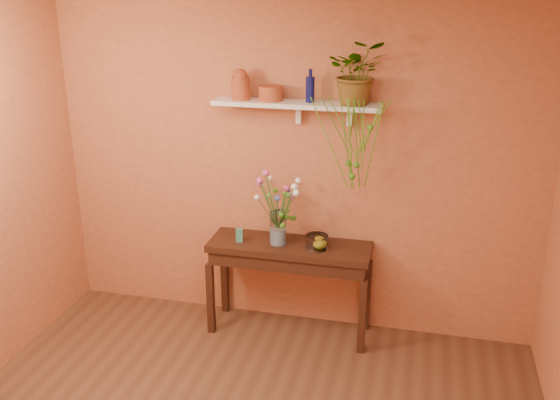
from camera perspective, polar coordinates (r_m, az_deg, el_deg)
name	(u,v)px	position (r m, az deg, el deg)	size (l,w,h in m)	color
room	(209,280)	(3.20, -6.64, -7.44)	(4.04, 4.04, 2.70)	brown
sideboard	(290,257)	(5.01, 0.89, -5.31)	(1.32, 0.42, 0.80)	#351B12
wall_shelf	(298,105)	(4.72, 1.67, 8.87)	(1.30, 0.24, 0.19)	white
terracotta_jug	(240,85)	(4.79, -3.71, 10.64)	(0.18, 0.18, 0.24)	#9A3620
terracotta_pot	(271,93)	(4.76, -0.87, 9.92)	(0.19, 0.19, 0.11)	#9A3620
blue_bottle	(310,89)	(4.69, 2.83, 10.31)	(0.09, 0.09, 0.25)	#0D1048
spider_plant	(357,72)	(4.61, 7.22, 11.71)	(0.43, 0.37, 0.47)	#387818
plant_fronds	(356,147)	(4.56, 7.06, 4.96)	(0.58, 0.33, 0.72)	#387818
glass_vase	(278,230)	(4.92, -0.18, -2.84)	(0.13, 0.13, 0.28)	white
bouquet	(281,196)	(4.79, 0.10, 0.36)	(0.40, 0.45, 0.48)	#386B28
glass_bowl	(317,242)	(4.88, 3.46, -3.96)	(0.18, 0.18, 0.11)	white
lemon	(319,243)	(4.88, 3.66, -4.03)	(0.08, 0.08, 0.08)	gold
carton	(239,235)	(5.00, -3.81, -3.30)	(0.05, 0.04, 0.11)	#35687F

